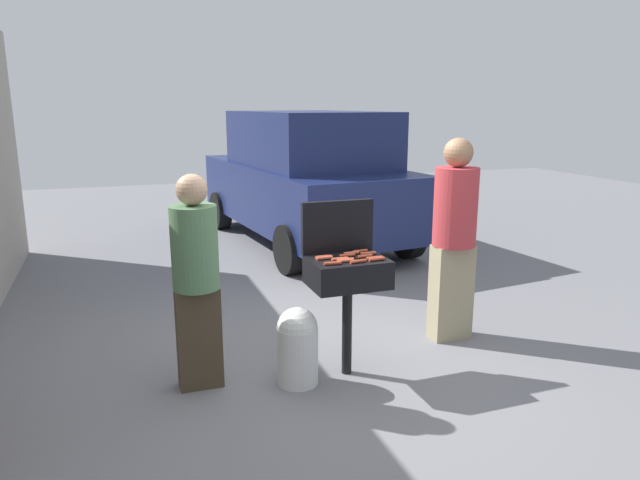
{
  "coord_description": "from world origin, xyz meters",
  "views": [
    {
      "loc": [
        -1.56,
        -4.2,
        2.13
      ],
      "look_at": [
        0.05,
        0.31,
        1.0
      ],
      "focal_mm": 32.55,
      "sensor_mm": 36.0,
      "label": 1
    }
  ],
  "objects_px": {
    "hot_dog_8": "(377,259)",
    "hot_dog_12": "(325,258)",
    "hot_dog_6": "(368,253)",
    "hot_dog_11": "(345,260)",
    "person_left": "(196,275)",
    "hot_dog_7": "(345,261)",
    "hot_dog_0": "(333,263)",
    "parked_minivan": "(306,177)",
    "hot_dog_9": "(360,251)",
    "propane_tank": "(297,344)",
    "bbq_grill": "(348,277)",
    "hot_dog_3": "(358,261)",
    "hot_dog_5": "(364,256)",
    "hot_dog_13": "(323,257)",
    "hot_dog_10": "(347,255)",
    "hot_dog_2": "(374,258)",
    "hot_dog_4": "(340,259)",
    "hot_dog_1": "(351,253)",
    "person_right": "(454,233)"
  },
  "relations": [
    {
      "from": "hot_dog_8",
      "to": "hot_dog_12",
      "type": "distance_m",
      "value": 0.4
    },
    {
      "from": "hot_dog_6",
      "to": "hot_dog_11",
      "type": "xyz_separation_m",
      "value": [
        -0.24,
        -0.12,
        0.0
      ]
    },
    {
      "from": "person_left",
      "to": "hot_dog_11",
      "type": "bearing_deg",
      "value": -0.92
    },
    {
      "from": "hot_dog_6",
      "to": "hot_dog_7",
      "type": "height_order",
      "value": "same"
    },
    {
      "from": "hot_dog_0",
      "to": "hot_dog_11",
      "type": "xyz_separation_m",
      "value": [
        0.13,
        0.06,
        0.0
      ]
    },
    {
      "from": "hot_dog_6",
      "to": "parked_minivan",
      "type": "xyz_separation_m",
      "value": [
        0.93,
        4.38,
        0.05
      ]
    },
    {
      "from": "hot_dog_9",
      "to": "parked_minivan",
      "type": "distance_m",
      "value": 4.4
    },
    {
      "from": "hot_dog_6",
      "to": "propane_tank",
      "type": "bearing_deg",
      "value": -172.27
    },
    {
      "from": "bbq_grill",
      "to": "hot_dog_7",
      "type": "bearing_deg",
      "value": -121.74
    },
    {
      "from": "hot_dog_3",
      "to": "hot_dog_11",
      "type": "height_order",
      "value": "same"
    },
    {
      "from": "hot_dog_5",
      "to": "hot_dog_13",
      "type": "distance_m",
      "value": 0.32
    },
    {
      "from": "hot_dog_8",
      "to": "hot_dog_12",
      "type": "bearing_deg",
      "value": 154.84
    },
    {
      "from": "hot_dog_7",
      "to": "hot_dog_10",
      "type": "relative_size",
      "value": 1.0
    },
    {
      "from": "hot_dog_2",
      "to": "hot_dog_10",
      "type": "height_order",
      "value": "same"
    },
    {
      "from": "hot_dog_6",
      "to": "propane_tank",
      "type": "xyz_separation_m",
      "value": [
        -0.62,
        -0.08,
        -0.65
      ]
    },
    {
      "from": "hot_dog_9",
      "to": "hot_dog_6",
      "type": "bearing_deg",
      "value": -68.94
    },
    {
      "from": "hot_dog_12",
      "to": "person_left",
      "type": "distance_m",
      "value": 0.98
    },
    {
      "from": "hot_dog_4",
      "to": "hot_dog_5",
      "type": "xyz_separation_m",
      "value": [
        0.21,
        0.01,
        0.0
      ]
    },
    {
      "from": "hot_dog_8",
      "to": "hot_dog_9",
      "type": "height_order",
      "value": "same"
    },
    {
      "from": "hot_dog_7",
      "to": "hot_dog_10",
      "type": "bearing_deg",
      "value": 62.94
    },
    {
      "from": "hot_dog_4",
      "to": "hot_dog_5",
      "type": "distance_m",
      "value": 0.21
    },
    {
      "from": "hot_dog_3",
      "to": "propane_tank",
      "type": "bearing_deg",
      "value": 166.08
    },
    {
      "from": "hot_dog_10",
      "to": "hot_dog_6",
      "type": "bearing_deg",
      "value": 1.07
    },
    {
      "from": "bbq_grill",
      "to": "hot_dog_11",
      "type": "relative_size",
      "value": 7.38
    },
    {
      "from": "hot_dog_1",
      "to": "hot_dog_11",
      "type": "bearing_deg",
      "value": -124.87
    },
    {
      "from": "hot_dog_13",
      "to": "person_left",
      "type": "bearing_deg",
      "value": 173.46
    },
    {
      "from": "hot_dog_8",
      "to": "hot_dog_12",
      "type": "xyz_separation_m",
      "value": [
        -0.36,
        0.17,
        0.0
      ]
    },
    {
      "from": "parked_minivan",
      "to": "person_right",
      "type": "bearing_deg",
      "value": 84.58
    },
    {
      "from": "hot_dog_2",
      "to": "hot_dog_9",
      "type": "relative_size",
      "value": 1.0
    },
    {
      "from": "hot_dog_8",
      "to": "hot_dog_11",
      "type": "xyz_separation_m",
      "value": [
        -0.23,
        0.07,
        0.0
      ]
    },
    {
      "from": "hot_dog_2",
      "to": "hot_dog_10",
      "type": "relative_size",
      "value": 1.0
    },
    {
      "from": "propane_tank",
      "to": "person_left",
      "type": "relative_size",
      "value": 0.38
    },
    {
      "from": "hot_dog_10",
      "to": "hot_dog_12",
      "type": "relative_size",
      "value": 1.0
    },
    {
      "from": "hot_dog_3",
      "to": "hot_dog_13",
      "type": "bearing_deg",
      "value": 133.71
    },
    {
      "from": "hot_dog_12",
      "to": "person_right",
      "type": "bearing_deg",
      "value": 13.57
    },
    {
      "from": "hot_dog_1",
      "to": "hot_dog_3",
      "type": "height_order",
      "value": "same"
    },
    {
      "from": "hot_dog_3",
      "to": "person_right",
      "type": "distance_m",
      "value": 1.26
    },
    {
      "from": "hot_dog_0",
      "to": "hot_dog_13",
      "type": "bearing_deg",
      "value": 90.46
    },
    {
      "from": "hot_dog_4",
      "to": "hot_dog_5",
      "type": "bearing_deg",
      "value": 3.14
    },
    {
      "from": "bbq_grill",
      "to": "hot_dog_13",
      "type": "distance_m",
      "value": 0.25
    },
    {
      "from": "hot_dog_8",
      "to": "person_right",
      "type": "bearing_deg",
      "value": 26.51
    },
    {
      "from": "propane_tank",
      "to": "person_right",
      "type": "relative_size",
      "value": 0.33
    },
    {
      "from": "hot_dog_9",
      "to": "hot_dog_10",
      "type": "bearing_deg",
      "value": -149.15
    },
    {
      "from": "hot_dog_8",
      "to": "hot_dog_12",
      "type": "relative_size",
      "value": 1.0
    },
    {
      "from": "hot_dog_5",
      "to": "hot_dog_12",
      "type": "relative_size",
      "value": 1.0
    },
    {
      "from": "hot_dog_0",
      "to": "hot_dog_13",
      "type": "relative_size",
      "value": 1.0
    },
    {
      "from": "hot_dog_1",
      "to": "parked_minivan",
      "type": "height_order",
      "value": "parked_minivan"
    },
    {
      "from": "hot_dog_8",
      "to": "hot_dog_0",
      "type": "bearing_deg",
      "value": 179.27
    },
    {
      "from": "person_right",
      "to": "hot_dog_12",
      "type": "bearing_deg",
      "value": 24.73
    },
    {
      "from": "hot_dog_7",
      "to": "parked_minivan",
      "type": "bearing_deg",
      "value": 75.37
    }
  ]
}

